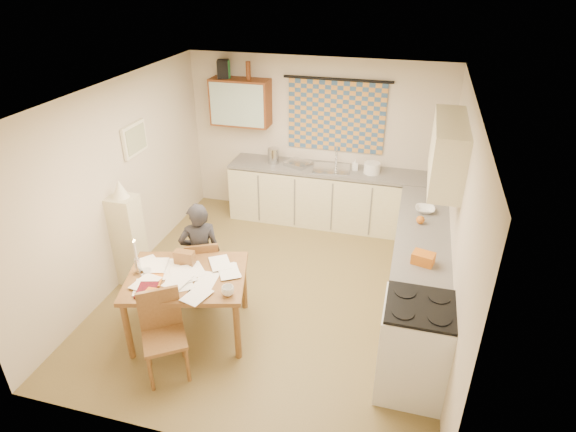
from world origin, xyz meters
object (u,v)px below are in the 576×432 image
(shelf_stand, at_px, (129,240))
(person, at_px, (201,254))
(counter_back, at_px, (335,197))
(counter_right, at_px, (418,275))
(chair_far, at_px, (204,280))
(stove, at_px, (414,348))
(dining_table, at_px, (190,303))

(shelf_stand, bearing_deg, person, -7.62)
(counter_back, height_order, counter_right, same)
(counter_back, bearing_deg, chair_far, -117.38)
(shelf_stand, bearing_deg, chair_far, -5.58)
(stove, distance_m, dining_table, 2.41)
(chair_far, height_order, person, person)
(chair_far, relative_size, person, 0.64)
(counter_back, xyz_separation_m, counter_right, (1.31, -1.80, -0.00))
(shelf_stand, bearing_deg, counter_back, 44.63)
(counter_right, height_order, stove, stove)
(person, xyz_separation_m, shelf_stand, (-1.04, 0.14, -0.06))
(shelf_stand, bearing_deg, counter_right, 6.54)
(counter_back, height_order, shelf_stand, shelf_stand)
(chair_far, bearing_deg, dining_table, 72.43)
(dining_table, bearing_deg, chair_far, 84.12)
(dining_table, xyz_separation_m, chair_far, (-0.10, 0.60, -0.12))
(counter_right, xyz_separation_m, person, (-2.50, -0.55, 0.21))
(dining_table, relative_size, shelf_stand, 1.20)
(counter_back, distance_m, stove, 3.36)
(counter_back, distance_m, chair_far, 2.61)
(counter_back, distance_m, counter_right, 2.22)
(counter_back, bearing_deg, person, -116.94)
(person, bearing_deg, counter_right, 162.22)
(counter_back, bearing_deg, dining_table, -110.69)
(chair_far, relative_size, shelf_stand, 0.70)
(dining_table, relative_size, chair_far, 1.71)
(counter_right, xyz_separation_m, shelf_stand, (-3.54, -0.41, 0.15))
(dining_table, distance_m, shelf_stand, 1.35)
(stove, relative_size, dining_table, 0.69)
(stove, height_order, dining_table, stove)
(chair_far, bearing_deg, shelf_stand, -32.46)
(stove, xyz_separation_m, chair_far, (-2.50, 0.79, -0.24))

